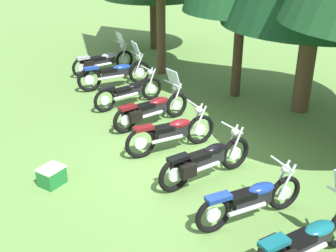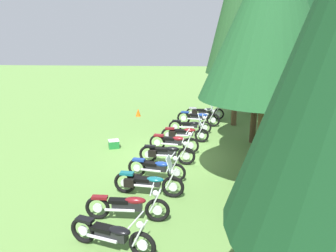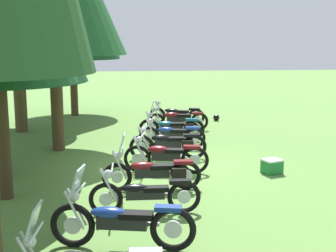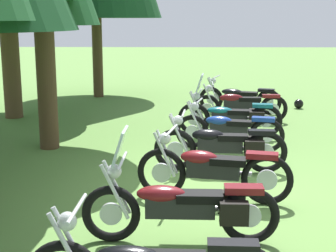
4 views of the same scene
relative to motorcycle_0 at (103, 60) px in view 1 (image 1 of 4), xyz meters
name	(u,v)px [view 1 (image 1 of 4)]	position (x,y,z in m)	size (l,w,h in m)	color
ground_plane	(191,160)	(6.49, -1.54, -0.46)	(80.00, 80.00, 0.00)	#608C42
motorcycle_0	(103,60)	(0.00, 0.00, 0.00)	(0.71, 2.31, 1.35)	black
motorcycle_1	(116,73)	(1.50, -0.38, 0.02)	(0.77, 2.42, 1.39)	black
motorcycle_2	(130,91)	(3.02, -0.86, -0.04)	(0.67, 2.23, 0.99)	black
motorcycle_3	(151,108)	(4.46, -1.15, 0.00)	(0.74, 2.29, 1.35)	black
motorcycle_4	(172,132)	(5.87, -1.57, 0.00)	(0.77, 2.21, 1.02)	black
motorcycle_5	(205,160)	(7.25, -1.83, 0.00)	(0.65, 2.26, 1.02)	black
motorcycle_6	(252,199)	(8.70, -2.06, -0.02)	(0.71, 2.13, 0.99)	black
motorcycle_7	(307,240)	(9.94, -2.23, 0.00)	(0.75, 2.31, 1.37)	black
picnic_cooler	(52,176)	(5.52, -4.33, -0.27)	(0.52, 0.57, 0.38)	#1E7233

